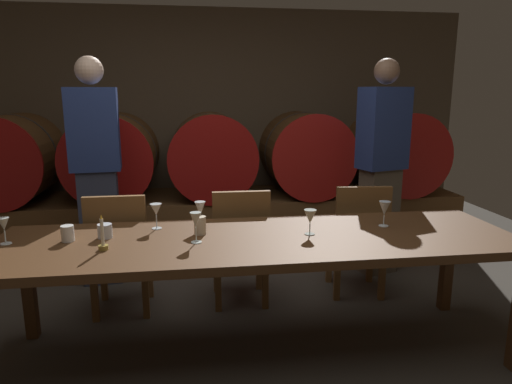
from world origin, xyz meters
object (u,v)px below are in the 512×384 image
Objects in this scene: wine_glass_right at (310,217)px; wine_glass_center_right at (200,210)px; wine_glass_center_left at (196,221)px; cup_center at (105,231)px; wine_barrel_far_left at (12,158)px; wine_barrel_right at (304,153)px; chair_center at (240,241)px; chair_left at (120,248)px; cup_left at (68,233)px; cup_right at (200,225)px; chair_right at (358,234)px; wine_glass_far_left at (4,225)px; wine_barrel_far_right at (393,151)px; wine_glass_left at (156,210)px; guest_right at (381,166)px; wine_glass_far_right at (384,209)px; guest_left at (97,170)px; wine_barrel_left at (114,156)px; dining_table at (259,247)px; candle_center at (103,240)px; wine_barrel_center at (212,155)px.

wine_glass_center_right is at bearing 161.96° from wine_glass_right.
wine_glass_center_left reaches higher than cup_center.
wine_barrel_far_left is 1.00× the size of wine_barrel_right.
wine_glass_center_right is (-0.29, -0.44, 0.36)m from chair_center.
wine_barrel_right reaches higher than chair_left.
cup_right is (0.73, 0.03, 0.01)m from cup_left.
chair_right is at bearing 21.62° from wine_glass_center_right.
wine_glass_center_right reaches higher than cup_left.
chair_center is at bearing 23.21° from wine_glass_far_left.
chair_right is 2.37m from wine_glass_far_left.
wine_glass_left is at bearing -140.91° from wine_barrel_far_right.
cup_right is at bearing 1.67° from wine_glass_far_left.
guest_right is 11.50× the size of wine_glass_far_right.
guest_left is 22.25× the size of cup_center.
wine_glass_center_right reaches higher than chair_left.
wine_glass_center_left is 0.72m from cup_left.
guest_right is 1.86m from cup_right.
wine_glass_center_left is at bearing 115.48° from guest_left.
wine_barrel_left is 6.03× the size of wine_glass_left.
wine_barrel_far_left reaches higher than dining_table.
wine_barrel_right is 1.14m from guest_right.
wine_barrel_far_right reaches higher than chair_center.
wine_glass_left is 0.27m from wine_glass_center_right.
guest_right is at bearing 30.72° from wine_glass_center_right.
wine_barrel_left is 2.85m from wine_glass_far_right.
wine_glass_far_right is 1.48× the size of cup_right.
cup_left is at bearing 170.21° from wine_glass_center_left.
candle_center is 1.12× the size of wine_glass_center_left.
wine_glass_center_right reaches higher than wine_glass_far_right.
guest_left is at bearing 132.30° from dining_table.
wine_barrel_far_left is at bearing 180.00° from wine_barrel_left.
wine_barrel_center is at bearing 115.05° from wine_glass_far_right.
candle_center reaches higher than chair_center.
wine_glass_left is at bearing 26.75° from cup_center.
guest_left reaches higher than wine_barrel_center.
wine_glass_far_left reaches higher than cup_center.
candle_center is (0.04, -0.72, 0.29)m from chair_left.
wine_glass_right is at bearing -124.40° from wine_barrel_far_right.
wine_barrel_center reaches higher than chair_right.
cup_center is at bearing 175.11° from wine_glass_right.
wine_barrel_left is at bearing 105.93° from wine_glass_left.
wine_glass_center_right is (0.03, 0.26, -0.00)m from wine_glass_center_left.
wine_barrel_far_right is 3.39m from cup_center.
wine_barrel_right is at bearing 48.46° from cup_left.
dining_table is 0.34m from wine_glass_right.
wine_barrel_far_right is at bearing 50.72° from dining_table.
wine_glass_far_right is at bearing -5.21° from wine_glass_center_right.
wine_barrel_center is 1.74m from guest_right.
guest_left is at bearing -44.39° from wine_barrel_far_left.
wine_glass_right is (2.41, -2.18, -0.09)m from wine_barrel_far_left.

